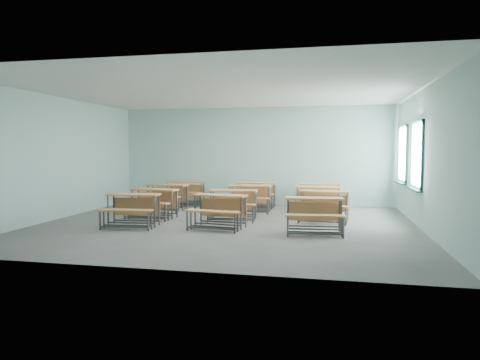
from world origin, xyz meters
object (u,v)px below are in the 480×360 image
Objects in this scene: desk_unit_r0c0 at (132,205)px; desk_unit_r1c0 at (153,199)px; desk_unit_r1c1 at (233,200)px; desk_unit_r3c0 at (185,189)px; desk_unit_r2c1 at (250,194)px; desk_unit_r2c2 at (318,196)px; desk_unit_r0c1 at (218,206)px; desk_unit_r0c2 at (314,210)px; desk_unit_r3c2 at (320,192)px; desk_unit_r3c1 at (256,191)px; desk_unit_r1c2 at (324,201)px; desk_unit_r2c0 at (166,193)px.

desk_unit_r0c0 is 1.29m from desk_unit_r1c0.
desk_unit_r3c0 is (-2.20, 2.60, 0.00)m from desk_unit_r1c1.
desk_unit_r2c2 is (1.95, -0.08, 0.00)m from desk_unit_r2c1.
desk_unit_r0c1 is 3.39m from desk_unit_r2c2.
desk_unit_r1c0 is at bearing 159.00° from desk_unit_r0c2.
desk_unit_r3c0 is at bearing 164.19° from desk_unit_r2c2.
desk_unit_r3c0 and desk_unit_r3c2 have the same top height.
desk_unit_r3c0 is at bearing -179.62° from desk_unit_r3c1.
desk_unit_r0c0 is 0.99× the size of desk_unit_r1c2.
desk_unit_r0c1 and desk_unit_r3c0 have the same top height.
desk_unit_r3c1 and desk_unit_r3c2 have the same top height.
desk_unit_r1c2 is (0.19, 1.57, 0.00)m from desk_unit_r0c2.
desk_unit_r0c0 is at bearing -91.01° from desk_unit_r3c0.
desk_unit_r3c2 is (0.03, 3.87, 0.00)m from desk_unit_r0c2.
desk_unit_r1c1 is (-2.12, 1.38, 0.00)m from desk_unit_r0c2.
desk_unit_r2c0 is at bearing 101.89° from desk_unit_r1c0.
desk_unit_r3c2 is at bearing 84.58° from desk_unit_r0c2.
desk_unit_r0c2 is (4.22, 0.07, 0.00)m from desk_unit_r0c0.
desk_unit_r3c2 is (1.98, -0.10, 0.00)m from desk_unit_r3c1.
desk_unit_r1c1 and desk_unit_r2c0 have the same top height.
desk_unit_r1c0 and desk_unit_r3c0 have the same top height.
desk_unit_r1c1 is 1.04× the size of desk_unit_r3c1.
desk_unit_r3c0 is (-4.50, 2.41, 0.00)m from desk_unit_r1c2.
desk_unit_r1c2 and desk_unit_r2c2 have the same top height.
desk_unit_r2c0 is (-0.26, 2.78, 0.00)m from desk_unit_r0c0.
desk_unit_r2c0 and desk_unit_r2c1 have the same top height.
desk_unit_r1c2 is at bearing 15.88° from desk_unit_r0c0.
desk_unit_r2c1 is (0.17, 1.46, 0.00)m from desk_unit_r1c1.
desk_unit_r1c2 is at bearing -33.25° from desk_unit_r2c1.
desk_unit_r1c0 is 3.58m from desk_unit_r3c1.
desk_unit_r1c1 is at bearing -169.25° from desk_unit_r1c2.
desk_unit_r2c0 is 1.03× the size of desk_unit_r2c1.
desk_unit_r1c0 is 1.01× the size of desk_unit_r3c0.
desk_unit_r3c1 is at bearing 93.65° from desk_unit_r0c1.
desk_unit_r2c2 is (0.00, 2.76, 0.00)m from desk_unit_r0c2.
desk_unit_r0c1 is 3.82m from desk_unit_r3c1.
desk_unit_r0c2 and desk_unit_r3c0 have the same top height.
desk_unit_r2c1 and desk_unit_r3c0 have the same top height.
desk_unit_r0c2 is 2.52m from desk_unit_r1c1.
desk_unit_r1c0 is 1.01× the size of desk_unit_r2c1.
desk_unit_r0c0 and desk_unit_r1c2 have the same top height.
desk_unit_r0c0 is 1.02× the size of desk_unit_r2c1.
desk_unit_r2c2 is at bearing -93.52° from desk_unit_r3c2.
desk_unit_r1c1 is at bearing -99.02° from desk_unit_r2c1.
desk_unit_r3c2 is (1.98, 1.03, 0.00)m from desk_unit_r2c1.
desk_unit_r0c2 is 3.44m from desk_unit_r2c1.
desk_unit_r3c2 is at bearing 99.96° from desk_unit_r1c2.
desk_unit_r0c1 is 1.02× the size of desk_unit_r2c0.
desk_unit_r2c1 is at bearing 119.53° from desk_unit_r0c2.
desk_unit_r2c2 is (2.12, 1.38, 0.00)m from desk_unit_r1c1.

